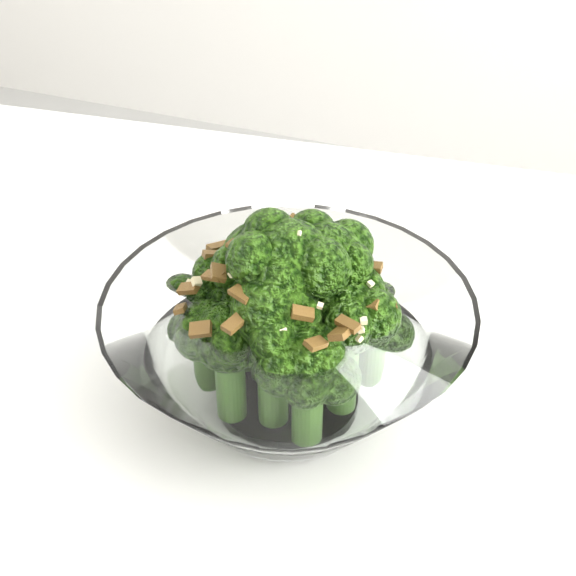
% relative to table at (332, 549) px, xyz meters
% --- Properties ---
extents(table, '(1.27, 0.92, 0.75)m').
position_rel_table_xyz_m(table, '(0.00, 0.00, 0.00)').
color(table, white).
rests_on(table, ground).
extents(broccoli_dish, '(0.22, 0.22, 0.14)m').
position_rel_table_xyz_m(broccoli_dish, '(-0.05, 0.04, 0.12)').
color(broccoli_dish, white).
rests_on(broccoli_dish, table).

